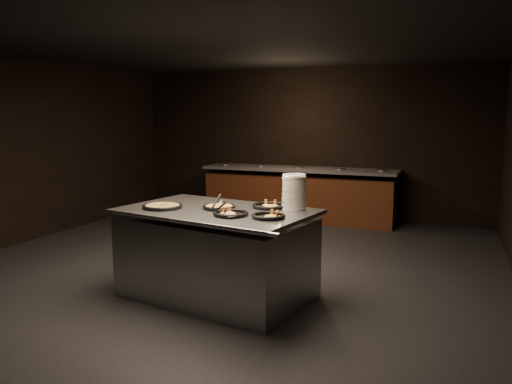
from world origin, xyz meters
TOP-DOWN VIEW (x-y plane):
  - room at (0.00, 0.00)m, footprint 7.02×8.02m
  - salad_bar at (0.00, 3.56)m, footprint 3.70×0.83m
  - serving_counter at (0.40, -0.74)m, footprint 2.21×1.63m
  - plate_stack at (1.17, -0.41)m, footprint 0.25×0.25m
  - pan_veggie_whole at (-0.18, -0.88)m, footprint 0.43×0.43m
  - pan_cheese_whole at (0.41, -0.69)m, footprint 0.36×0.36m
  - pan_cheese_slices_a at (0.89, -0.43)m, footprint 0.37×0.37m
  - pan_cheese_slices_b at (0.68, -0.98)m, footprint 0.36×0.36m
  - pan_veggie_slices at (1.08, -0.96)m, footprint 0.34×0.34m
  - server_left at (0.43, -0.76)m, footprint 0.10×0.33m
  - server_right at (0.64, -1.07)m, footprint 0.29×0.19m

SIDE VIEW (x-z plane):
  - salad_bar at x=0.00m, z-range -0.15..1.03m
  - serving_counter at x=0.40m, z-range -0.02..0.95m
  - pan_cheese_slices_a at x=0.89m, z-range 0.97..1.01m
  - pan_cheese_slices_b at x=0.68m, z-range 0.97..1.01m
  - pan_veggie_slices at x=1.08m, z-range 0.97..1.01m
  - pan_cheese_whole at x=0.41m, z-range 0.97..1.01m
  - pan_veggie_whole at x=-0.18m, z-range 0.97..1.01m
  - server_right at x=0.64m, z-range 0.97..1.12m
  - server_left at x=0.43m, z-range 0.97..1.13m
  - plate_stack at x=1.17m, z-range 0.97..1.34m
  - room at x=0.00m, z-range -0.01..2.91m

